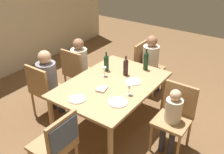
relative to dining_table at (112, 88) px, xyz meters
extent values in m
plane|color=brown|center=(0.00, 0.00, -0.65)|extent=(10.00, 10.00, 0.00)
cube|color=tan|center=(0.00, 0.00, 0.05)|extent=(1.64, 1.15, 0.04)
cylinder|color=tan|center=(-0.75, -0.50, -0.31)|extent=(0.07, 0.07, 0.68)
cylinder|color=tan|center=(0.75, -0.50, -0.31)|extent=(0.07, 0.07, 0.68)
cylinder|color=tan|center=(-0.75, 0.50, -0.31)|extent=(0.07, 0.07, 0.68)
cylinder|color=tan|center=(0.75, 0.50, -0.31)|extent=(0.07, 0.07, 0.68)
cylinder|color=#A87F51|center=(0.56, 1.14, -0.43)|extent=(0.04, 0.04, 0.44)
cylinder|color=#A87F51|center=(0.56, 0.76, -0.43)|extent=(0.04, 0.04, 0.44)
cylinder|color=#A87F51|center=(0.18, 1.14, -0.43)|extent=(0.04, 0.04, 0.44)
cylinder|color=#A87F51|center=(0.18, 0.76, -0.43)|extent=(0.04, 0.04, 0.44)
cube|color=#A87F51|center=(0.37, 0.95, -0.19)|extent=(0.44, 0.44, 0.04)
cube|color=#A87F51|center=(0.17, 0.95, 0.05)|extent=(0.04, 0.44, 0.44)
cylinder|color=#A87F51|center=(1.39, -0.19, -0.43)|extent=(0.04, 0.04, 0.44)
cylinder|color=#A87F51|center=(1.01, -0.19, -0.43)|extent=(0.04, 0.04, 0.44)
cylinder|color=#A87F51|center=(1.39, 0.19, -0.43)|extent=(0.04, 0.04, 0.44)
cylinder|color=#A87F51|center=(1.01, 0.19, -0.43)|extent=(0.04, 0.04, 0.44)
cube|color=#A87F51|center=(1.20, 0.00, -0.19)|extent=(0.44, 0.44, 0.04)
cube|color=#A87F51|center=(1.20, 0.20, 0.05)|extent=(0.44, 0.04, 0.44)
cylinder|color=#A87F51|center=(-0.18, 1.14, -0.43)|extent=(0.04, 0.04, 0.44)
cylinder|color=#A87F51|center=(-0.18, 0.76, -0.43)|extent=(0.04, 0.04, 0.44)
cylinder|color=#A87F51|center=(-0.56, 1.14, -0.43)|extent=(0.04, 0.04, 0.44)
cylinder|color=#A87F51|center=(-0.56, 0.76, -0.43)|extent=(0.04, 0.04, 0.44)
cube|color=#A87F51|center=(-0.37, 0.95, -0.19)|extent=(0.44, 0.44, 0.04)
cube|color=#A87F51|center=(-0.57, 0.95, 0.05)|extent=(0.04, 0.44, 0.44)
cylinder|color=#A87F51|center=(-0.19, -1.14, -0.43)|extent=(0.04, 0.04, 0.44)
cylinder|color=#A87F51|center=(-0.19, -0.76, -0.43)|extent=(0.04, 0.04, 0.44)
cylinder|color=#A87F51|center=(0.19, -1.14, -0.43)|extent=(0.04, 0.04, 0.44)
cylinder|color=#A87F51|center=(0.19, -0.76, -0.43)|extent=(0.04, 0.04, 0.44)
cube|color=#A87F51|center=(0.00, -0.95, -0.19)|extent=(0.44, 0.44, 0.04)
cube|color=#A87F51|center=(0.20, -0.95, 0.05)|extent=(0.04, 0.44, 0.44)
cylinder|color=#A87F51|center=(-1.01, 0.19, -0.43)|extent=(0.04, 0.04, 0.44)
cube|color=#A87F51|center=(-1.20, 0.00, -0.19)|extent=(0.44, 0.44, 0.04)
cube|color=#A87F51|center=(-1.20, -0.20, 0.05)|extent=(0.44, 0.04, 0.44)
cube|color=#4C5B75|center=(-1.20, -0.20, 0.08)|extent=(0.40, 0.07, 0.31)
cylinder|color=#33333D|center=(0.50, 1.04, -0.42)|extent=(0.10, 0.10, 0.46)
cylinder|color=#33333D|center=(0.50, 0.87, -0.42)|extent=(0.10, 0.10, 0.46)
cylinder|color=beige|center=(0.37, 0.95, 0.03)|extent=(0.28, 0.28, 0.44)
sphere|color=#996B4C|center=(0.37, 0.95, 0.35)|extent=(0.19, 0.19, 0.19)
cylinder|color=#33333D|center=(1.29, -0.13, -0.42)|extent=(0.11, 0.11, 0.46)
cylinder|color=#33333D|center=(1.11, -0.13, -0.42)|extent=(0.11, 0.11, 0.46)
cylinder|color=beige|center=(1.20, 0.00, 0.03)|extent=(0.29, 0.29, 0.44)
sphere|color=#996B4C|center=(1.20, 0.00, 0.35)|extent=(0.19, 0.19, 0.19)
cylinder|color=#33333D|center=(-0.23, 1.04, -0.42)|extent=(0.11, 0.11, 0.46)
cylinder|color=#33333D|center=(-0.23, 0.86, -0.42)|extent=(0.11, 0.11, 0.46)
cylinder|color=gray|center=(-0.37, 0.95, 0.04)|extent=(0.30, 0.30, 0.46)
sphere|color=tan|center=(-0.37, 0.95, 0.38)|extent=(0.20, 0.20, 0.20)
cylinder|color=#33333D|center=(-0.10, -1.02, -0.42)|extent=(0.08, 0.08, 0.46)
cylinder|color=#33333D|center=(-0.10, -0.89, -0.42)|extent=(0.08, 0.08, 0.46)
cylinder|color=beige|center=(0.00, -0.95, -0.02)|extent=(0.22, 0.22, 0.33)
sphere|color=beige|center=(0.00, -0.95, 0.22)|extent=(0.14, 0.14, 0.14)
cylinder|color=#19381E|center=(0.28, 0.30, 0.18)|extent=(0.08, 0.08, 0.20)
sphere|color=#19381E|center=(0.28, 0.30, 0.29)|extent=(0.08, 0.08, 0.08)
cylinder|color=#19381E|center=(0.28, 0.30, 0.34)|extent=(0.03, 0.03, 0.08)
cylinder|color=#19381E|center=(0.66, -0.18, 0.19)|extent=(0.08, 0.08, 0.24)
sphere|color=#19381E|center=(0.66, -0.18, 0.33)|extent=(0.08, 0.08, 0.08)
cylinder|color=#19381E|center=(0.66, -0.18, 0.38)|extent=(0.03, 0.03, 0.09)
cylinder|color=black|center=(0.33, -0.02, 0.18)|extent=(0.08, 0.08, 0.20)
sphere|color=black|center=(0.33, -0.02, 0.29)|extent=(0.08, 0.08, 0.08)
cylinder|color=black|center=(0.33, -0.02, 0.34)|extent=(0.03, 0.03, 0.09)
cylinder|color=silver|center=(-0.12, -0.36, 0.08)|extent=(0.06, 0.06, 0.00)
cylinder|color=silver|center=(-0.12, -0.36, 0.11)|extent=(0.01, 0.01, 0.07)
cone|color=silver|center=(-0.12, -0.36, 0.19)|extent=(0.07, 0.07, 0.07)
cylinder|color=silver|center=(0.11, 0.22, 0.08)|extent=(0.06, 0.06, 0.00)
cylinder|color=silver|center=(0.11, 0.22, 0.11)|extent=(0.01, 0.01, 0.07)
cone|color=silver|center=(0.11, 0.22, 0.19)|extent=(0.07, 0.07, 0.07)
cylinder|color=white|center=(-0.61, 0.12, 0.08)|extent=(0.22, 0.22, 0.01)
cylinder|color=white|center=(0.20, -0.24, 0.08)|extent=(0.23, 0.23, 0.01)
cylinder|color=white|center=(-0.36, -0.35, 0.08)|extent=(0.26, 0.26, 0.01)
cube|color=beige|center=(-0.24, 0.01, 0.09)|extent=(0.18, 0.15, 0.03)
camera|label=1|loc=(-2.64, -1.85, 1.91)|focal=41.31mm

